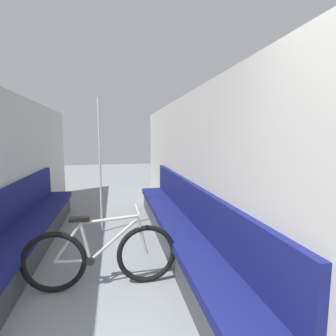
{
  "coord_description": "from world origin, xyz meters",
  "views": [
    {
      "loc": [
        0.16,
        -0.53,
        1.61
      ],
      "look_at": [
        1.04,
        3.72,
        1.09
      ],
      "focal_mm": 28.0,
      "sensor_mm": 36.0,
      "label": 1
    }
  ],
  "objects_px": {
    "bench_seat_row_left": "(19,241)",
    "bench_seat_row_right": "(179,229)",
    "grab_pole_near": "(100,168)",
    "bicycle": "(102,256)"
  },
  "relations": [
    {
      "from": "bench_seat_row_left",
      "to": "bench_seat_row_right",
      "type": "distance_m",
      "value": 2.09
    },
    {
      "from": "bench_seat_row_right",
      "to": "grab_pole_near",
      "type": "height_order",
      "value": "grab_pole_near"
    },
    {
      "from": "bicycle",
      "to": "bench_seat_row_right",
      "type": "bearing_deg",
      "value": 46.63
    },
    {
      "from": "bench_seat_row_left",
      "to": "bench_seat_row_right",
      "type": "xyz_separation_m",
      "value": [
        2.09,
        0.0,
        0.0
      ]
    },
    {
      "from": "bicycle",
      "to": "bench_seat_row_left",
      "type": "bearing_deg",
      "value": 155.32
    },
    {
      "from": "bench_seat_row_right",
      "to": "grab_pole_near",
      "type": "distance_m",
      "value": 1.66
    },
    {
      "from": "bench_seat_row_left",
      "to": "grab_pole_near",
      "type": "distance_m",
      "value": 1.57
    },
    {
      "from": "bench_seat_row_left",
      "to": "bench_seat_row_right",
      "type": "bearing_deg",
      "value": 0.0
    },
    {
      "from": "bench_seat_row_right",
      "to": "grab_pole_near",
      "type": "xyz_separation_m",
      "value": [
        -1.12,
        0.95,
        0.79
      ]
    },
    {
      "from": "bench_seat_row_right",
      "to": "bicycle",
      "type": "relative_size",
      "value": 2.99
    }
  ]
}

